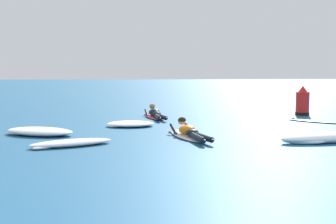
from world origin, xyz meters
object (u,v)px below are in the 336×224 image
Objects in this scene: channel_marker_buoy at (302,103)px; drifting_surfboard at (318,121)px; surfer_far at (155,114)px; surfer_near at (189,133)px.

drifting_surfboard is at bearing -98.63° from channel_marker_buoy.
channel_marker_buoy is (5.86, 0.50, 0.34)m from surfer_far.
surfer_near is 2.18× the size of channel_marker_buoy.
surfer_near is 1.29× the size of drifting_surfboard.
surfer_near and surfer_far have the same top height.
channel_marker_buoy reaches higher than surfer_near.
channel_marker_buoy is at bearing 44.30° from surfer_near.
surfer_far is 5.89m from channel_marker_buoy.
drifting_surfboard is 2.27m from channel_marker_buoy.
surfer_near is at bearing -135.70° from channel_marker_buoy.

